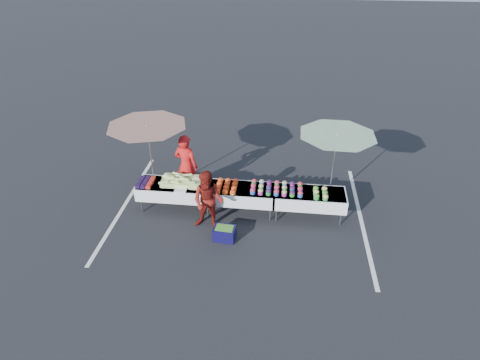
# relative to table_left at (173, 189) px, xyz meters

# --- Properties ---
(ground) EXTENTS (80.00, 80.00, 0.00)m
(ground) POSITION_rel_table_left_xyz_m (1.80, 0.00, -0.58)
(ground) COLOR black
(stripe_left) EXTENTS (0.10, 5.00, 0.00)m
(stripe_left) POSITION_rel_table_left_xyz_m (-1.40, 0.00, -0.58)
(stripe_left) COLOR silver
(stripe_left) RESTS_ON ground
(stripe_right) EXTENTS (0.10, 5.00, 0.00)m
(stripe_right) POSITION_rel_table_left_xyz_m (5.00, 0.00, -0.58)
(stripe_right) COLOR silver
(stripe_right) RESTS_ON ground
(table_left) EXTENTS (1.86, 0.81, 0.75)m
(table_left) POSITION_rel_table_left_xyz_m (0.00, 0.00, 0.00)
(table_left) COLOR white
(table_left) RESTS_ON ground
(table_center) EXTENTS (1.86, 0.81, 0.75)m
(table_center) POSITION_rel_table_left_xyz_m (1.80, 0.00, 0.00)
(table_center) COLOR white
(table_center) RESTS_ON ground
(table_right) EXTENTS (1.86, 0.81, 0.75)m
(table_right) POSITION_rel_table_left_xyz_m (3.60, 0.00, 0.00)
(table_right) COLOR white
(table_right) RESTS_ON ground
(berry_punnets) EXTENTS (0.40, 0.54, 0.08)m
(berry_punnets) POSITION_rel_table_left_xyz_m (-0.71, -0.06, 0.21)
(berry_punnets) COLOR black
(berry_punnets) RESTS_ON table_left
(corn_pile) EXTENTS (1.16, 0.57, 0.26)m
(corn_pile) POSITION_rel_table_left_xyz_m (0.25, 0.05, 0.26)
(corn_pile) COLOR #A1BA5F
(corn_pile) RESTS_ON table_left
(plastic_bags) EXTENTS (0.30, 0.25, 0.05)m
(plastic_bags) POSITION_rel_table_left_xyz_m (0.30, -0.30, 0.19)
(plastic_bags) COLOR white
(plastic_bags) RESTS_ON table_left
(carrot_bowls) EXTENTS (0.55, 0.69, 0.11)m
(carrot_bowls) POSITION_rel_table_left_xyz_m (1.45, -0.01, 0.22)
(carrot_bowls) COLOR orange
(carrot_bowls) RESTS_ON table_center
(potato_cups) EXTENTS (1.34, 0.58, 0.16)m
(potato_cups) POSITION_rel_table_left_xyz_m (2.75, 0.00, 0.25)
(potato_cups) COLOR #2450AA
(potato_cups) RESTS_ON table_right
(bean_baskets) EXTENTS (0.36, 0.50, 0.15)m
(bean_baskets) POSITION_rel_table_left_xyz_m (3.86, -0.10, 0.24)
(bean_baskets) COLOR #228830
(bean_baskets) RESTS_ON table_right
(vendor) EXTENTS (0.77, 0.61, 1.86)m
(vendor) POSITION_rel_table_left_xyz_m (0.23, 0.68, 0.35)
(vendor) COLOR red
(vendor) RESTS_ON ground
(customer) EXTENTS (0.86, 0.71, 1.61)m
(customer) POSITION_rel_table_left_xyz_m (1.10, -0.75, 0.22)
(customer) COLOR maroon
(customer) RESTS_ON ground
(umbrella_left) EXTENTS (2.36, 2.36, 2.17)m
(umbrella_left) POSITION_rel_table_left_xyz_m (-0.70, 0.57, 1.38)
(umbrella_left) COLOR black
(umbrella_left) RESTS_ON ground
(umbrella_right) EXTENTS (2.62, 2.62, 2.06)m
(umbrella_right) POSITION_rel_table_left_xyz_m (4.21, 0.80, 1.28)
(umbrella_right) COLOR black
(umbrella_right) RESTS_ON ground
(storage_bin) EXTENTS (0.55, 0.42, 0.34)m
(storage_bin) POSITION_rel_table_left_xyz_m (1.55, -1.16, -0.41)
(storage_bin) COLOR #0E0B38
(storage_bin) RESTS_ON ground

